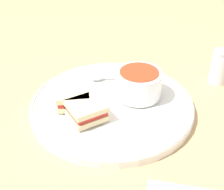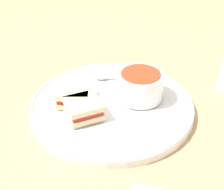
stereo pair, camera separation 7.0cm
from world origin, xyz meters
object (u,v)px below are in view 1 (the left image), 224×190
at_px(sandwich_half_near, 73,97).
at_px(salt_shaker, 220,67).
at_px(soup_bowl, 139,83).
at_px(sandwich_half_far, 86,110).
at_px(spoon, 101,78).

height_order(sandwich_half_near, salt_shaker, salt_shaker).
distance_m(soup_bowl, sandwich_half_far, 0.14).
bearing_deg(salt_shaker, soup_bowl, -81.59).
distance_m(soup_bowl, salt_shaker, 0.24).
xyz_separation_m(sandwich_half_near, salt_shaker, (-0.03, 0.39, 0.00)).
bearing_deg(spoon, soup_bowl, 135.31).
relative_size(sandwich_half_near, salt_shaker, 0.91).
bearing_deg(soup_bowl, spoon, -143.71).
xyz_separation_m(soup_bowl, spoon, (-0.09, -0.07, -0.03)).
height_order(soup_bowl, sandwich_half_far, soup_bowl).
relative_size(sandwich_half_near, sandwich_half_far, 0.92).
xyz_separation_m(spoon, sandwich_half_far, (0.15, -0.07, 0.01)).
height_order(spoon, salt_shaker, salt_shaker).
bearing_deg(spoon, sandwich_half_far, 74.71).
height_order(sandwich_half_near, sandwich_half_far, same).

